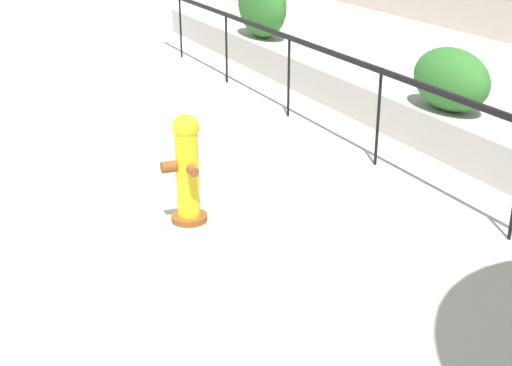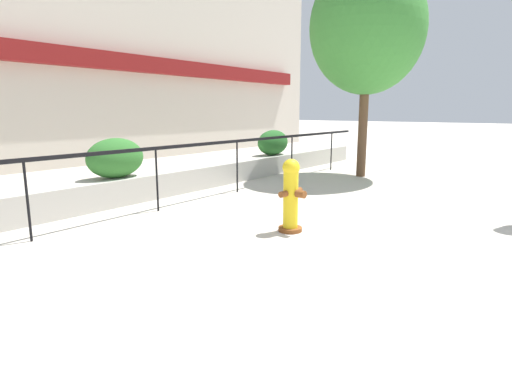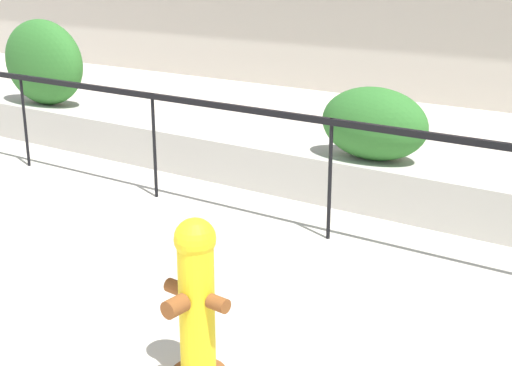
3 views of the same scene
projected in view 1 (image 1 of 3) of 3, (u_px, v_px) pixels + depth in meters
name	position (u px, v px, depth m)	size (l,w,h in m)	color
planter_wall_low	(451.00, 131.00, 8.72)	(18.00, 0.70, 0.50)	#B7B2A8
fence_railing_segment	(381.00, 80.00, 7.98)	(15.00, 0.05, 1.15)	black
hedge_bush_0	(262.00, 4.00, 12.70)	(1.45, 0.65, 1.19)	#2D6B28
hedge_bush_1	(451.00, 79.00, 8.56)	(1.16, 0.66, 0.76)	#2D6B28
fire_hydrant	(187.00, 168.00, 6.75)	(0.48, 0.44, 1.08)	brown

